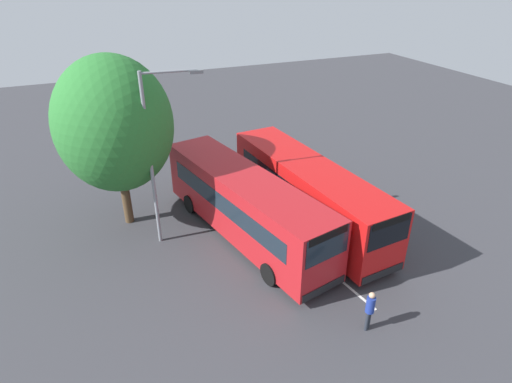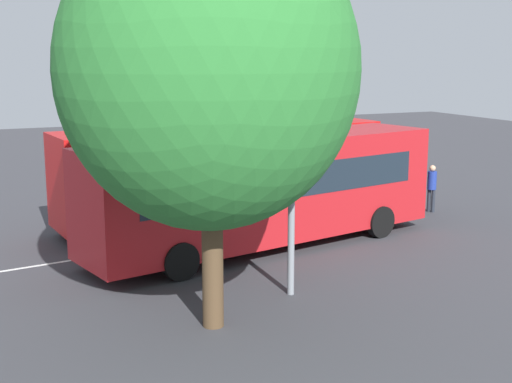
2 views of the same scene
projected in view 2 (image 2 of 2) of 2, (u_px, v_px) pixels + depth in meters
ground_plane at (225, 236)px, 21.96m from camera, size 71.50×71.50×0.00m
bus_far_left at (267, 188)px, 20.36m from camera, size 11.37×4.68×3.24m
bus_center_left at (225, 170)px, 23.38m from camera, size 11.30×3.43×3.24m
pedestrian at (432, 184)px, 25.12m from camera, size 0.43×0.43×1.69m
street_lamp at (289, 96)px, 16.03m from camera, size 0.44×2.62×8.07m
depot_tree at (210, 71)px, 13.74m from camera, size 6.02×5.42×8.43m
lane_stripe_outer_left at (225, 236)px, 21.96m from camera, size 14.71×2.25×0.01m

